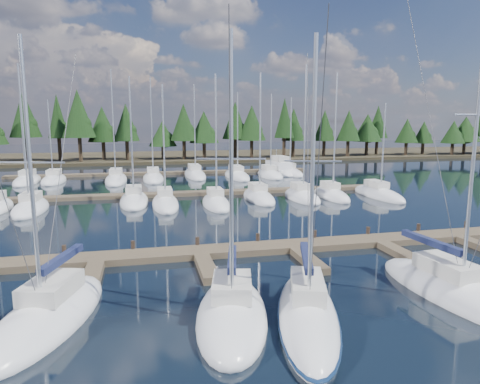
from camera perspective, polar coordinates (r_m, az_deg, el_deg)
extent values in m
plane|color=black|center=(38.37, -7.75, -3.01)|extent=(260.00, 260.00, 0.00)
cube|color=#322B1C|center=(97.72, -10.95, 4.60)|extent=(220.00, 30.00, 0.60)
cube|color=brown|center=(26.77, -5.41, -8.01)|extent=(44.00, 2.00, 0.40)
cube|color=brown|center=(23.89, -19.10, -10.67)|extent=(0.90, 4.00, 0.40)
cube|color=brown|center=(23.95, -4.46, -10.12)|extent=(0.90, 4.00, 0.40)
cube|color=brown|center=(25.46, 9.19, -9.02)|extent=(0.90, 4.00, 0.40)
cube|color=brown|center=(28.19, 20.68, -7.69)|extent=(0.90, 4.00, 0.40)
cylinder|color=#2F221A|center=(27.87, -22.38, -7.45)|extent=(0.26, 0.26, 0.90)
cylinder|color=#2F221A|center=(27.47, -14.07, -7.25)|extent=(0.26, 0.26, 0.90)
cylinder|color=#2F221A|center=(27.65, -5.69, -6.90)|extent=(0.26, 0.26, 0.90)
cylinder|color=#2F221A|center=(28.39, 2.39, -6.43)|extent=(0.26, 0.26, 0.90)
cylinder|color=#2F221A|center=(29.66, 9.91, -5.87)|extent=(0.26, 0.26, 0.90)
cylinder|color=#2F221A|center=(31.39, 16.69, -5.28)|extent=(0.26, 0.26, 0.90)
cylinder|color=#2F221A|center=(33.51, 22.68, -4.69)|extent=(0.26, 0.26, 0.90)
cylinder|color=#2F221A|center=(35.95, 27.89, -4.14)|extent=(0.26, 0.26, 0.90)
cube|color=brown|center=(48.12, -8.83, -0.27)|extent=(50.00, 1.80, 0.40)
cube|color=brown|center=(67.89, -10.05, 2.50)|extent=(46.00, 1.80, 0.40)
ellipsoid|color=silver|center=(20.00, -24.20, -15.17)|extent=(5.36, 9.19, 1.90)
cube|color=beige|center=(19.91, -23.85, -11.53)|extent=(2.38, 3.14, 0.70)
cylinder|color=silver|center=(18.05, -26.11, 1.94)|extent=(0.20, 0.20, 10.29)
cylinder|color=silver|center=(20.54, -22.65, -8.59)|extent=(1.19, 3.70, 0.12)
cube|color=#161C3E|center=(20.50, -22.68, -8.19)|extent=(1.36, 3.60, 0.30)
cylinder|color=silver|center=(18.00, -26.23, 3.56)|extent=(2.64, 0.84, 0.07)
cylinder|color=#3F3F44|center=(16.49, -29.25, 0.55)|extent=(1.09, 3.62, 10.60)
cylinder|color=#3F3F44|center=(20.09, -22.87, 2.39)|extent=(1.33, 4.45, 10.60)
ellipsoid|color=silver|center=(18.47, -1.09, -16.40)|extent=(4.54, 8.16, 1.90)
cube|color=beige|center=(18.34, -1.08, -12.50)|extent=(2.11, 2.76, 0.70)
cylinder|color=silver|center=(16.36, -1.17, 2.61)|extent=(0.19, 0.19, 10.52)
cylinder|color=silver|center=(18.95, -1.05, -9.35)|extent=(0.86, 3.33, 0.12)
cube|color=#161C3E|center=(18.90, -1.05, -8.92)|extent=(1.05, 3.23, 0.30)
cylinder|color=silver|center=(16.31, -1.18, 4.45)|extent=(2.59, 0.64, 0.07)
cylinder|color=#3F3F44|center=(14.74, -1.27, 1.27)|extent=(0.76, 3.27, 10.82)
cylinder|color=#3F3F44|center=(18.41, -1.07, 2.90)|extent=(0.93, 4.02, 10.83)
ellipsoid|color=silver|center=(18.71, 8.99, -16.17)|extent=(5.10, 9.43, 1.90)
cube|color=beige|center=(18.65, 8.99, -12.24)|extent=(2.16, 3.19, 0.70)
cylinder|color=silver|center=(16.56, 9.63, 2.30)|extent=(0.20, 0.20, 10.36)
cylinder|color=silver|center=(19.42, 8.83, -8.99)|extent=(1.35, 3.86, 0.12)
cube|color=#161C3E|center=(19.38, 8.85, -8.57)|extent=(1.51, 3.75, 0.30)
cylinder|color=silver|center=(16.51, 9.68, 4.08)|extent=(2.09, 0.73, 0.07)
cylinder|color=#3F3F44|center=(14.65, 10.20, 0.77)|extent=(1.24, 3.77, 10.67)
cylinder|color=#3F3F44|center=(18.98, 9.05, 2.75)|extent=(1.53, 4.64, 10.67)
ellipsoid|color=#0C1F40|center=(18.68, 9.00, -15.98)|extent=(5.31, 9.80, 0.18)
ellipsoid|color=silver|center=(23.00, 26.52, -12.09)|extent=(3.65, 9.73, 1.90)
cube|color=beige|center=(22.92, 25.90, -8.93)|extent=(1.80, 3.17, 0.70)
cylinder|color=silver|center=(21.22, 28.94, 7.17)|extent=(0.17, 0.17, 13.59)
cylinder|color=silver|center=(23.50, 24.10, -6.46)|extent=(0.51, 4.18, 0.12)
cube|color=#161C3E|center=(23.46, 24.12, -6.10)|extent=(0.72, 4.01, 0.30)
cylinder|color=silver|center=(21.22, 29.09, 9.00)|extent=(2.48, 0.30, 0.07)
cylinder|color=#3F3F44|center=(23.02, 24.31, 7.22)|extent=(0.51, 5.05, 13.90)
ellipsoid|color=silver|center=(43.88, -26.13, -2.13)|extent=(2.76, 8.02, 1.90)
cube|color=beige|center=(44.06, -26.12, -0.50)|extent=(1.52, 2.57, 0.70)
cylinder|color=silver|center=(42.76, -26.92, 6.89)|extent=(0.16, 0.16, 12.13)
ellipsoid|color=silver|center=(44.59, -13.93, -1.26)|extent=(2.82, 8.74, 1.90)
cube|color=beige|center=(44.82, -13.98, 0.35)|extent=(1.55, 2.80, 0.70)
cylinder|color=silver|center=(43.45, -14.29, 7.20)|extent=(0.16, 0.16, 11.47)
ellipsoid|color=silver|center=(42.51, -9.92, -1.64)|extent=(2.52, 8.79, 1.90)
cube|color=beige|center=(42.74, -10.00, 0.05)|extent=(1.38, 2.81, 0.70)
cylinder|color=silver|center=(41.35, -10.13, 6.63)|extent=(0.16, 0.16, 10.58)
ellipsoid|color=silver|center=(41.96, -3.22, -1.66)|extent=(2.46, 7.54, 1.90)
cube|color=beige|center=(42.11, -3.32, 0.04)|extent=(1.35, 2.41, 0.70)
cylinder|color=silver|center=(40.84, -3.22, 7.39)|extent=(0.16, 0.16, 11.53)
ellipsoid|color=silver|center=(45.22, 2.50, -0.85)|extent=(2.69, 8.16, 1.90)
cube|color=beige|center=(45.41, 2.38, 0.73)|extent=(1.48, 2.61, 0.70)
cylinder|color=silver|center=(44.12, 2.71, 7.86)|extent=(0.16, 0.16, 12.02)
ellipsoid|color=silver|center=(46.00, 8.24, -0.76)|extent=(2.81, 7.68, 1.90)
cube|color=beige|center=(46.16, 8.11, 0.79)|extent=(1.55, 2.46, 0.70)
cylinder|color=silver|center=(44.94, 8.64, 8.32)|extent=(0.16, 0.16, 12.84)
ellipsoid|color=silver|center=(47.43, 12.07, -0.57)|extent=(2.43, 7.62, 1.90)
cube|color=beige|center=(47.58, 11.92, 0.93)|extent=(1.34, 2.44, 0.70)
cylinder|color=silver|center=(46.41, 12.56, 7.83)|extent=(0.16, 0.16, 12.20)
ellipsoid|color=silver|center=(49.46, 17.95, -0.41)|extent=(2.60, 9.61, 1.90)
cube|color=beige|center=(49.68, 17.74, 1.04)|extent=(1.43, 3.07, 0.70)
cylinder|color=silver|center=(48.46, 18.56, 5.81)|extent=(0.16, 0.16, 9.12)
ellipsoid|color=silver|center=(64.53, -26.50, 1.26)|extent=(2.89, 9.35, 1.90)
cube|color=beige|center=(64.84, -26.48, 2.36)|extent=(1.59, 2.99, 0.70)
cylinder|color=silver|center=(63.61, -26.98, 6.37)|extent=(0.16, 0.16, 9.89)
ellipsoid|color=silver|center=(63.58, -23.56, 1.35)|extent=(2.92, 8.42, 1.90)
cube|color=beige|center=(63.85, -23.56, 2.47)|extent=(1.61, 2.70, 0.70)
cylinder|color=silver|center=(62.69, -23.98, 6.61)|extent=(0.16, 0.16, 10.03)
ellipsoid|color=silver|center=(61.35, -16.19, 1.50)|extent=(2.89, 10.91, 1.90)
cube|color=beige|center=(61.75, -16.21, 2.67)|extent=(1.59, 3.49, 0.70)
cylinder|color=silver|center=(60.28, -16.56, 8.81)|extent=(0.16, 0.16, 13.94)
ellipsoid|color=silver|center=(61.61, -11.48, 1.72)|extent=(2.88, 9.61, 1.90)
cube|color=beige|center=(61.94, -11.53, 2.87)|extent=(1.58, 3.08, 0.70)
cylinder|color=silver|center=(60.60, -11.70, 8.61)|extent=(0.16, 0.16, 13.10)
ellipsoid|color=silver|center=(65.06, -6.02, 2.25)|extent=(2.90, 12.02, 1.90)
cube|color=beige|center=(65.52, -6.10, 3.36)|extent=(1.59, 3.85, 0.70)
cylinder|color=silver|center=(63.97, -6.06, 8.51)|extent=(0.16, 0.16, 12.49)
ellipsoid|color=silver|center=(63.29, -0.42, 2.11)|extent=(2.99, 10.69, 1.90)
cube|color=beige|center=(63.66, -0.53, 3.24)|extent=(1.64, 3.42, 0.70)
cylinder|color=silver|center=(62.27, -0.32, 8.00)|extent=(0.16, 0.16, 11.32)
ellipsoid|color=silver|center=(64.30, 3.98, 2.20)|extent=(2.99, 8.68, 1.90)
cube|color=beige|center=(64.58, 3.89, 3.30)|extent=(1.64, 2.78, 0.70)
cylinder|color=silver|center=(63.41, 4.17, 7.92)|extent=(0.16, 0.16, 11.14)
ellipsoid|color=silver|center=(68.19, 6.53, 2.57)|extent=(2.75, 10.76, 1.90)
cube|color=beige|center=(68.56, 6.40, 3.62)|extent=(1.51, 3.44, 0.70)
cylinder|color=silver|center=(67.23, 6.78, 7.81)|extent=(0.16, 0.16, 10.79)
ellipsoid|color=silver|center=(67.94, 5.16, 2.53)|extent=(4.20, 9.67, 1.87)
cube|color=silver|center=(67.80, 5.17, 3.58)|extent=(2.93, 5.39, 1.25)
cube|color=beige|center=(67.28, 5.35, 4.42)|extent=(2.09, 3.46, 0.94)
cylinder|color=silver|center=(68.50, 4.87, 5.04)|extent=(0.09, 0.09, 1.67)
cylinder|color=black|center=(93.46, -26.52, 5.16)|extent=(0.70, 0.70, 4.54)
cone|color=black|center=(93.32, -26.82, 9.25)|extent=(5.83, 5.83, 8.83)
ellipsoid|color=black|center=(93.19, -26.43, 8.04)|extent=(3.50, 3.50, 3.50)
cylinder|color=black|center=(91.40, -22.90, 5.28)|extent=(0.70, 0.70, 4.36)
cone|color=black|center=(91.25, -23.16, 9.29)|extent=(3.80, 3.80, 8.48)
ellipsoid|color=black|center=(91.16, -22.77, 8.10)|extent=(2.28, 2.28, 2.28)
cylinder|color=black|center=(87.08, -20.52, 5.32)|extent=(0.70, 0.70, 4.58)
cone|color=black|center=(86.93, -20.78, 9.76)|extent=(6.11, 6.11, 8.91)
ellipsoid|color=black|center=(86.86, -20.37, 8.44)|extent=(3.66, 3.66, 3.66)
cylinder|color=black|center=(90.25, -17.71, 5.28)|extent=(0.70, 0.70, 3.57)
cone|color=black|center=(90.06, -17.88, 8.61)|extent=(5.88, 5.88, 6.94)
ellipsoid|color=black|center=(90.04, -17.51, 7.62)|extent=(3.53, 3.53, 3.53)
cylinder|color=black|center=(88.49, -14.80, 5.40)|extent=(0.70, 0.70, 3.76)
cone|color=black|center=(88.31, -14.95, 8.98)|extent=(5.00, 5.00, 7.32)
ellipsoid|color=black|center=(88.31, -14.58, 7.91)|extent=(3.00, 3.00, 3.00)
cylinder|color=black|center=(88.52, -10.21, 5.19)|extent=(0.70, 0.70, 2.63)
cone|color=black|center=(88.33, -10.28, 7.69)|extent=(5.59, 5.59, 5.11)
ellipsoid|color=black|center=(88.40, -9.93, 6.95)|extent=(3.36, 3.36, 3.36)
cylinder|color=black|center=(87.40, -7.45, 5.58)|extent=(0.70, 0.70, 3.76)
cone|color=black|center=(87.21, -7.53, 9.22)|extent=(5.41, 5.41, 7.32)
ellipsoid|color=black|center=(87.28, -7.17, 8.13)|extent=(3.25, 3.25, 3.25)
cylinder|color=black|center=(88.20, -4.78, 5.51)|extent=(0.70, 0.70, 3.28)
cone|color=black|center=(88.00, -4.83, 8.65)|extent=(5.99, 5.99, 6.39)
ellipsoid|color=black|center=(88.10, -4.49, 7.70)|extent=(3.60, 3.60, 3.60)
cylinder|color=black|center=(90.54, -0.64, 5.85)|extent=(0.70, 0.70, 3.96)
cone|color=black|center=(90.37, -0.65, 9.54)|extent=(5.39, 5.39, 7.70)
ellipsoid|color=black|center=(90.49, -0.33, 8.43)|extent=(3.23, 3.23, 3.23)
cylinder|color=black|center=(89.96, 1.56, 5.74)|extent=(0.70, 0.70, 3.70)
cone|color=black|center=(89.78, 1.58, 9.21)|extent=(5.93, 5.93, 7.19)
ellipsoid|color=black|center=(89.92, 1.88, 8.16)|extent=(3.56, 3.56, 3.56)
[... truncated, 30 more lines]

